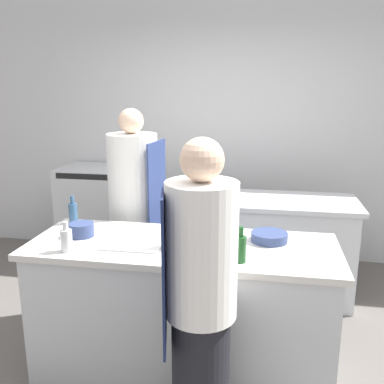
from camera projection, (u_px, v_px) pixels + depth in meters
name	position (u px, v px, depth m)	size (l,w,h in m)	color
ground_plane	(183.00, 367.00, 2.91)	(16.00, 16.00, 0.00)	#605B56
wall_back	(221.00, 129.00, 4.60)	(8.00, 0.06, 2.80)	silver
prep_counter	(183.00, 307.00, 2.80)	(1.95, 0.73, 0.89)	silver
pass_counter	(237.00, 244.00, 3.91)	(2.09, 0.67, 0.89)	silver
oven_range	(102.00, 213.00, 4.69)	(0.82, 0.62, 1.01)	silver
chef_at_prep_near	(200.00, 302.00, 2.11)	(0.39, 0.38, 1.63)	black
chef_at_stove	(135.00, 215.00, 3.44)	(0.42, 0.40, 1.69)	black
bottle_olive_oil	(183.00, 228.00, 2.60)	(0.08, 0.08, 0.31)	black
bottle_vinegar	(241.00, 248.00, 2.39)	(0.06, 0.06, 0.21)	#19471E
bottle_wine	(66.00, 240.00, 2.55)	(0.07, 0.07, 0.19)	silver
bottle_cooking_oil	(73.00, 212.00, 3.07)	(0.06, 0.06, 0.20)	#2D5175
bowl_mixing_large	(269.00, 237.00, 2.73)	(0.23, 0.23, 0.06)	navy
bowl_prep_small	(82.00, 230.00, 2.82)	(0.16, 0.16, 0.09)	navy
cup	(201.00, 245.00, 2.54)	(0.08, 0.08, 0.09)	white
cutting_board	(133.00, 244.00, 2.67)	(0.37, 0.26, 0.01)	white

